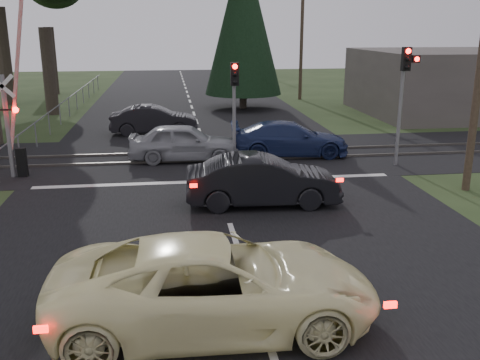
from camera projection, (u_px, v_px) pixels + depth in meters
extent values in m
plane|color=#263719|center=(250.00, 284.00, 11.75)|extent=(120.00, 120.00, 0.00)
cube|color=black|center=(212.00, 169.00, 21.27)|extent=(14.00, 100.00, 0.01)
cube|color=black|center=(208.00, 157.00, 23.17)|extent=(120.00, 8.00, 0.01)
cube|color=silver|center=(216.00, 181.00, 19.55)|extent=(13.00, 0.35, 0.00)
cube|color=#59544C|center=(209.00, 160.00, 22.40)|extent=(120.00, 0.12, 0.10)
cube|color=#59544C|center=(207.00, 152.00, 23.92)|extent=(120.00, 0.12, 0.10)
cylinder|color=slate|center=(8.00, 127.00, 19.59)|extent=(0.18, 0.18, 3.80)
cube|color=white|center=(2.00, 86.00, 19.08)|extent=(0.88, 0.03, 0.88)
cube|color=white|center=(2.00, 86.00, 19.08)|extent=(0.88, 0.03, 0.88)
cube|color=black|center=(5.00, 110.00, 19.33)|extent=(0.90, 0.06, 0.06)
sphere|color=#FF0C07|center=(15.00, 110.00, 19.31)|extent=(0.22, 0.22, 0.22)
cube|color=black|center=(22.00, 162.00, 20.01)|extent=(0.35, 0.25, 1.10)
cube|color=red|center=(17.00, 69.00, 19.08)|extent=(1.16, 0.10, 5.93)
cylinder|color=slate|center=(399.00, 119.00, 21.32)|extent=(0.14, 0.14, 3.80)
cube|color=black|center=(406.00, 59.00, 20.50)|extent=(0.32, 0.24, 0.90)
sphere|color=#FF0C07|center=(408.00, 51.00, 20.29)|extent=(0.20, 0.20, 0.20)
sphere|color=black|center=(408.00, 59.00, 20.37)|extent=(0.18, 0.18, 0.18)
sphere|color=black|center=(407.00, 67.00, 20.46)|extent=(0.18, 0.18, 0.18)
cube|color=black|center=(416.00, 59.00, 20.54)|extent=(0.28, 0.22, 0.28)
sphere|color=#FF0C07|center=(417.00, 59.00, 20.43)|extent=(0.18, 0.18, 0.18)
cylinder|color=slate|center=(234.00, 125.00, 21.71)|extent=(0.14, 0.14, 3.20)
cube|color=black|center=(235.00, 74.00, 20.97)|extent=(0.32, 0.24, 0.90)
sphere|color=#FF0C07|center=(235.00, 67.00, 20.77)|extent=(0.20, 0.20, 0.20)
sphere|color=black|center=(235.00, 74.00, 20.85)|extent=(0.18, 0.18, 0.18)
sphere|color=black|center=(235.00, 82.00, 20.93)|extent=(0.18, 0.18, 0.18)
cylinder|color=#4C3D2D|center=(302.00, 39.00, 40.15)|extent=(0.26, 0.26, 9.00)
cylinder|color=#4C3D2D|center=(251.00, 34.00, 63.95)|extent=(0.26, 0.26, 9.00)
cube|color=#4C3D2D|center=(251.00, 0.00, 62.87)|extent=(1.80, 0.12, 0.12)
cube|color=#4C3D2D|center=(251.00, 6.00, 63.07)|extent=(1.40, 0.10, 0.10)
cylinder|color=#473D33|center=(49.00, 72.00, 33.65)|extent=(0.80, 0.80, 5.40)
cylinder|color=#473D33|center=(4.00, 57.00, 37.71)|extent=(0.89, 0.89, 6.75)
cylinder|color=#473D33|center=(52.00, 61.00, 43.86)|extent=(0.80, 0.80, 5.40)
cylinder|color=#473D33|center=(243.00, 94.00, 36.67)|extent=(0.50, 0.50, 2.00)
cone|color=black|center=(243.00, 18.00, 35.29)|extent=(5.20, 5.20, 10.00)
cube|color=#59514C|center=(474.00, 82.00, 34.44)|extent=(14.00, 10.00, 4.00)
imported|color=#FFF7B6|center=(215.00, 284.00, 9.94)|extent=(6.12, 2.90, 1.69)
imported|color=black|center=(263.00, 181.00, 16.79)|extent=(4.86, 1.88, 1.58)
imported|color=gray|center=(184.00, 142.00, 22.38)|extent=(4.68, 2.12, 1.56)
imported|color=navy|center=(289.00, 139.00, 23.25)|extent=(5.25, 2.48, 1.48)
imported|color=black|center=(154.00, 120.00, 27.93)|extent=(4.53, 1.66, 1.48)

